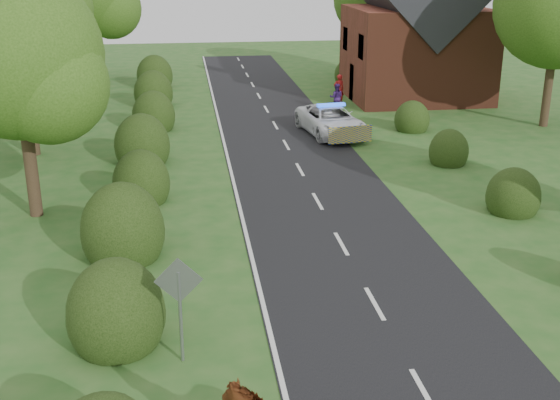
{
  "coord_description": "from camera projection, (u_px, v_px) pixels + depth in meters",
  "views": [
    {
      "loc": [
        -4.69,
        -11.88,
        8.75
      ],
      "look_at": [
        -1.84,
        8.78,
        1.3
      ],
      "focal_mm": 45.0,
      "sensor_mm": 36.0,
      "label": 1
    }
  ],
  "objects": [
    {
      "name": "road_sign",
      "position": [
        179.0,
        295.0,
        15.3
      ],
      "size": [
        1.06,
        0.08,
        2.53
      ],
      "color": "gray",
      "rests_on": "ground"
    },
    {
      "name": "police_van",
      "position": [
        331.0,
        121.0,
        34.96
      ],
      "size": [
        3.13,
        5.51,
        1.59
      ],
      "rotation": [
        0.0,
        0.0,
        0.15
      ],
      "color": "white",
      "rests_on": "ground"
    },
    {
      "name": "hedgerow_left",
      "position": [
        136.0,
        193.0,
        24.45
      ],
      "size": [
        2.75,
        50.41,
        3.0
      ],
      "color": "black",
      "rests_on": "ground"
    },
    {
      "name": "tree_right_c",
      "position": [
        380.0,
        1.0,
        49.33
      ],
      "size": [
        6.15,
        6.0,
        8.58
      ],
      "color": "#332316",
      "rests_on": "ground"
    },
    {
      "name": "hedgerow_right",
      "position": [
        498.0,
        187.0,
        25.75
      ],
      "size": [
        2.1,
        45.78,
        2.1
      ],
      "color": "black",
      "rests_on": "ground"
    },
    {
      "name": "pedestrian_purple",
      "position": [
        336.0,
        97.0,
        40.08
      ],
      "size": [
        0.89,
        0.76,
        1.59
      ],
      "primitive_type": "imported",
      "rotation": [
        0.0,
        0.0,
        2.91
      ],
      "color": "#36195D",
      "rests_on": "ground"
    },
    {
      "name": "road_markings",
      "position": [
        271.0,
        195.0,
        26.48
      ],
      "size": [
        4.96,
        70.0,
        0.01
      ],
      "color": "white",
      "rests_on": "road"
    },
    {
      "name": "house",
      "position": [
        417.0,
        37.0,
        42.56
      ],
      "size": [
        8.0,
        7.4,
        9.17
      ],
      "color": "brown",
      "rests_on": "ground"
    },
    {
      "name": "road",
      "position": [
        304.0,
        177.0,
        28.62
      ],
      "size": [
        6.0,
        70.0,
        0.02
      ],
      "primitive_type": "cube",
      "color": "black",
      "rests_on": "ground"
    },
    {
      "name": "ground",
      "position": [
        425.0,
        394.0,
        14.63
      ],
      "size": [
        120.0,
        120.0,
        0.0
      ],
      "primitive_type": "plane",
      "color": "#275B1F"
    },
    {
      "name": "tree_left_a",
      "position": [
        25.0,
        62.0,
        22.64
      ],
      "size": [
        5.74,
        5.6,
        8.38
      ],
      "color": "#332316",
      "rests_on": "ground"
    },
    {
      "name": "tree_left_b",
      "position": [
        27.0,
        42.0,
        30.01
      ],
      "size": [
        5.74,
        5.6,
        8.07
      ],
      "color": "#332316",
      "rests_on": "ground"
    },
    {
      "name": "pedestrian_red",
      "position": [
        339.0,
        90.0,
        41.67
      ],
      "size": [
        0.74,
        0.56,
        1.83
      ],
      "primitive_type": "imported",
      "rotation": [
        0.0,
        0.0,
        3.35
      ],
      "color": "red",
      "rests_on": "ground"
    }
  ]
}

